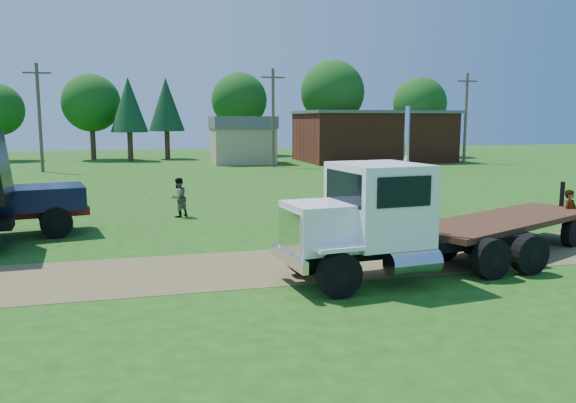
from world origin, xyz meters
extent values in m
plane|color=#21480F|center=(0.00, 0.00, 0.00)|extent=(140.00, 140.00, 0.00)
cube|color=brown|center=(0.00, 0.00, 0.01)|extent=(120.00, 4.20, 0.01)
cube|color=black|center=(1.62, -1.89, 0.82)|extent=(7.78, 1.80, 0.31)
cylinder|color=black|center=(-1.23, -3.31, 0.57)|extent=(1.16, 0.48, 1.13)
cylinder|color=black|center=(-1.23, -3.31, 0.57)|extent=(0.43, 0.42, 0.40)
cylinder|color=black|center=(-1.46, -1.12, 0.57)|extent=(1.16, 0.48, 1.13)
cylinder|color=black|center=(-1.46, -1.12, 0.57)|extent=(0.43, 0.42, 0.40)
cylinder|color=black|center=(3.38, -2.81, 0.57)|extent=(1.16, 0.48, 1.13)
cylinder|color=black|center=(3.38, -2.81, 0.57)|extent=(0.43, 0.42, 0.40)
cylinder|color=black|center=(3.14, -0.62, 0.57)|extent=(1.16, 0.48, 1.13)
cylinder|color=black|center=(3.14, -0.62, 0.57)|extent=(0.43, 0.42, 0.40)
cylinder|color=black|center=(4.71, -2.67, 0.57)|extent=(1.16, 0.48, 1.13)
cylinder|color=black|center=(4.71, -2.67, 0.57)|extent=(0.43, 0.42, 0.40)
cylinder|color=black|center=(4.47, -0.48, 0.57)|extent=(1.16, 0.48, 1.13)
cylinder|color=black|center=(4.47, -0.48, 0.57)|extent=(0.43, 0.42, 0.40)
cube|color=white|center=(-1.29, -2.21, 1.60)|extent=(2.03, 1.94, 1.24)
cube|color=silver|center=(-2.22, -2.31, 1.54)|extent=(0.25, 1.54, 1.03)
cube|color=silver|center=(-2.27, -2.31, 0.82)|extent=(0.41, 2.37, 0.31)
cube|color=white|center=(0.34, -2.03, 2.11)|extent=(2.41, 2.69, 2.16)
cube|color=black|center=(-0.71, -2.14, 2.57)|extent=(0.27, 2.05, 0.87)
cube|color=black|center=(0.48, -3.27, 2.57)|extent=(1.54, 0.21, 0.77)
cube|color=black|center=(0.21, -0.79, 2.57)|extent=(1.54, 0.21, 0.77)
cube|color=white|center=(-1.23, -3.31, 1.24)|extent=(1.28, 0.59, 0.10)
cube|color=white|center=(-1.46, -1.12, 1.24)|extent=(1.28, 0.59, 0.10)
cylinder|color=silver|center=(0.83, -3.17, 0.72)|extent=(1.50, 0.77, 0.62)
cylinder|color=silver|center=(1.46, -1.34, 2.37)|extent=(0.16, 0.16, 4.74)
cylinder|color=black|center=(2.85, -1.76, 1.06)|extent=(1.25, 1.25, 0.12)
cylinder|color=black|center=(-8.99, 5.99, 0.58)|extent=(1.21, 0.58, 1.16)
cylinder|color=black|center=(-8.99, 5.99, 0.58)|extent=(0.47, 0.46, 0.41)
cylinder|color=black|center=(-9.42, 8.16, 0.58)|extent=(1.21, 0.58, 1.16)
cylinder|color=black|center=(-9.42, 8.16, 0.58)|extent=(0.47, 0.46, 0.41)
cube|color=black|center=(-9.93, 6.93, 1.42)|extent=(4.08, 3.08, 0.84)
imported|color=#D44209|center=(3.97, 6.03, 0.77)|extent=(5.94, 3.71, 1.53)
cube|color=#371E11|center=(5.72, -0.10, 1.06)|extent=(8.36, 5.57, 0.18)
cube|color=black|center=(5.72, -0.10, 0.81)|extent=(7.77, 4.29, 0.25)
cylinder|color=black|center=(3.86, -2.12, 0.51)|extent=(1.05, 0.70, 1.01)
cylinder|color=black|center=(2.98, -0.19, 0.51)|extent=(1.05, 0.70, 1.01)
cylinder|color=black|center=(8.46, -0.01, 0.51)|extent=(1.05, 0.70, 1.01)
cylinder|color=black|center=(7.57, 1.92, 0.51)|extent=(1.05, 0.70, 1.01)
cube|color=black|center=(2.13, -1.74, 1.57)|extent=(0.16, 0.16, 1.01)
cube|color=black|center=(9.30, 1.54, 1.57)|extent=(0.16, 0.16, 1.01)
imported|color=#999999|center=(9.23, 1.01, 0.92)|extent=(0.77, 0.62, 1.83)
imported|color=#999999|center=(-4.31, 9.48, 0.89)|extent=(1.09, 1.08, 1.78)
cube|color=maroon|center=(18.00, 40.00, 2.50)|extent=(15.00, 10.00, 5.00)
cube|color=#57575C|center=(18.00, 40.00, 5.15)|extent=(15.40, 10.40, 0.30)
cube|color=tan|center=(4.00, 40.00, 1.80)|extent=(6.00, 5.00, 3.60)
cube|color=#57575C|center=(4.00, 40.00, 4.10)|extent=(6.20, 5.40, 1.20)
cylinder|color=brown|center=(-14.00, 35.00, 4.50)|extent=(0.28, 0.28, 9.00)
cube|color=brown|center=(-14.00, 35.00, 8.20)|extent=(2.20, 0.14, 0.14)
cylinder|color=brown|center=(6.00, 35.00, 4.50)|extent=(0.28, 0.28, 9.00)
cube|color=brown|center=(6.00, 35.00, 8.20)|extent=(2.20, 0.14, 0.14)
cylinder|color=brown|center=(26.00, 35.00, 4.50)|extent=(0.28, 0.28, 9.00)
cube|color=brown|center=(26.00, 35.00, 8.20)|extent=(2.20, 0.14, 0.14)
cylinder|color=#382417|center=(-20.63, 50.49, 1.47)|extent=(0.56, 0.56, 2.93)
cylinder|color=#382417|center=(-11.04, 49.68, 1.67)|extent=(0.56, 0.56, 3.34)
sphere|color=#144210|center=(-11.04, 49.68, 6.20)|extent=(6.29, 6.29, 6.29)
cylinder|color=#382417|center=(-3.04, 48.66, 1.58)|extent=(0.56, 0.56, 3.17)
cone|color=black|center=(-3.04, 48.66, 6.06)|extent=(3.98, 3.98, 5.88)
cylinder|color=#382417|center=(6.03, 53.60, 1.82)|extent=(0.56, 0.56, 3.64)
sphere|color=#144210|center=(6.03, 53.60, 6.75)|extent=(6.86, 6.86, 6.86)
cylinder|color=#382417|center=(17.14, 50.58, 2.08)|extent=(0.56, 0.56, 4.16)
sphere|color=#144210|center=(17.14, 50.58, 7.72)|extent=(7.84, 7.84, 7.84)
cylinder|color=#382417|center=(26.51, 45.83, 1.68)|extent=(0.56, 0.56, 3.37)
sphere|color=#144210|center=(26.51, 45.83, 6.26)|extent=(6.35, 6.35, 6.35)
cylinder|color=#382417|center=(-7.02, 46.40, 1.55)|extent=(0.56, 0.56, 3.11)
cone|color=black|center=(-7.02, 46.40, 5.95)|extent=(3.91, 3.91, 5.77)
camera|label=1|loc=(-5.82, -15.95, 4.35)|focal=35.00mm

